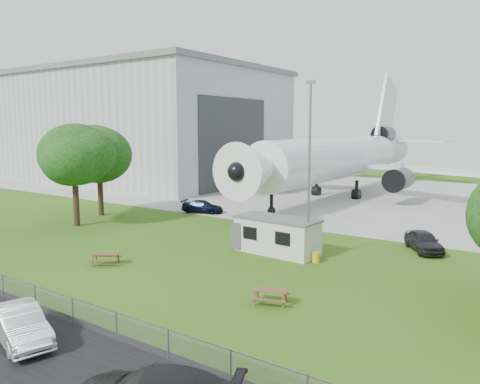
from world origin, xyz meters
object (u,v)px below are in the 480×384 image
Objects in this scene: hangar at (145,125)px; site_cabin at (277,235)px; airliner at (339,157)px; car_centre_sedan at (20,325)px; picnic_west at (106,264)px; picnic_east at (270,304)px.

site_cabin is at bearing -34.01° from hangar.
hangar is 0.90× the size of airliner.
car_centre_sedan is at bearing -48.98° from hangar.
hangar is at bearing 145.99° from site_cabin.
picnic_west is (35.55, -38.33, -9.41)m from hangar.
site_cabin reaches higher than picnic_east.
hangar is 53.11m from picnic_west.
airliner is 38.55m from picnic_west.
picnic_west is 11.38m from car_centre_sedan.
site_cabin is (7.54, -29.23, -3.96)m from airliner.
car_centre_sedan is (6.11, -9.57, 0.77)m from picnic_west.
airliner reaches higher than picnic_west.
site_cabin is at bearing 98.84° from picnic_east.
picnic_west is at bearing -90.63° from airliner.
site_cabin is (43.52, -29.37, -8.09)m from hangar.
airliner reaches higher than picnic_east.
hangar is at bearing 100.82° from picnic_west.
picnic_east is 11.77m from car_centre_sedan.
picnic_west is 1.00× the size of picnic_east.
hangar is 62.17m from picnic_east.
picnic_east is at bearing -17.76° from car_centre_sedan.
hangar is at bearing 57.07° from car_centre_sedan.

